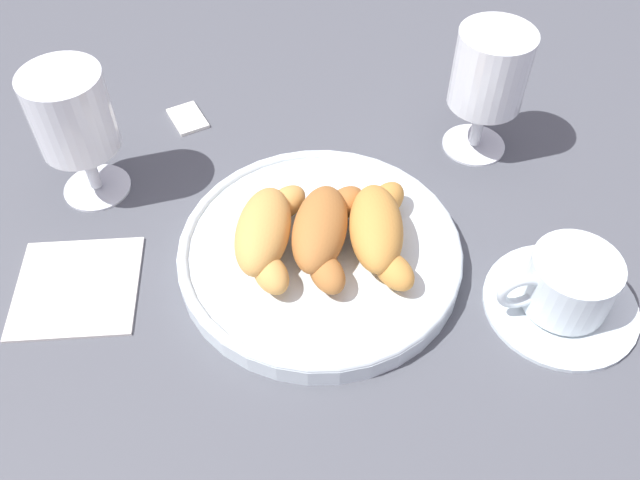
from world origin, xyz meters
The scene contains 10 objects.
ground_plane centered at (0.00, 0.00, 0.00)m, with size 2.20×2.20×0.00m, color #4C4F56.
pastry_plate centered at (-0.02, -0.01, 0.01)m, with size 0.26×0.26×0.02m.
croissant_large centered at (0.00, -0.06, 0.04)m, with size 0.14×0.08×0.04m.
croissant_small centered at (-0.02, -0.01, 0.04)m, with size 0.14×0.07×0.04m.
croissant_extra centered at (-0.03, 0.04, 0.04)m, with size 0.13×0.09×0.04m.
coffee_cup_near centered at (-0.02, 0.21, 0.03)m, with size 0.14×0.14×0.06m.
juice_glass_left centered at (-0.05, -0.26, 0.09)m, with size 0.08×0.08×0.14m.
juice_glass_right centered at (-0.22, 0.11, 0.09)m, with size 0.08×0.08×0.14m.
sugar_packet centered at (-0.17, -0.21, 0.00)m, with size 0.05×0.03×0.01m, color white.
folded_napkin centered at (0.07, -0.22, 0.00)m, with size 0.11×0.11×0.01m, color silver.
Camera 1 is at (0.36, 0.09, 0.49)m, focal length 37.30 mm.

